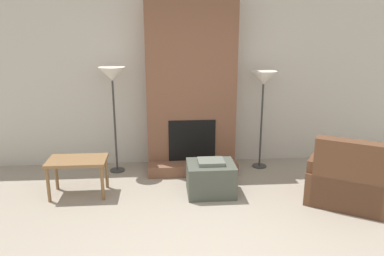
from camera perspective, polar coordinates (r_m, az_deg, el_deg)
The scene contains 7 objects.
wall_back at distance 6.06m, azimuth -0.35°, elevation 6.68°, with size 7.71×0.06×2.60m, color #BCB7AD.
fireplace at distance 5.81m, azimuth -0.16°, elevation 5.72°, with size 1.36×0.73×2.60m.
ottoman at distance 5.10m, azimuth 2.87°, elevation -7.60°, with size 0.63×0.53×0.48m.
armchair at distance 5.24m, azimuth 22.79°, elevation -7.50°, with size 1.30×1.28×0.90m.
side_table at distance 5.21m, azimuth -17.06°, elevation -5.29°, with size 0.77×0.47×0.51m.
floor_lamp_left at distance 5.69m, azimuth -12.06°, elevation 7.34°, with size 0.40×0.40×1.63m.
floor_lamp_right at distance 5.86m, azimuth 10.84°, elevation 6.90°, with size 0.40×0.40×1.55m.
Camera 1 is at (-0.44, -3.03, 2.20)m, focal length 35.00 mm.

